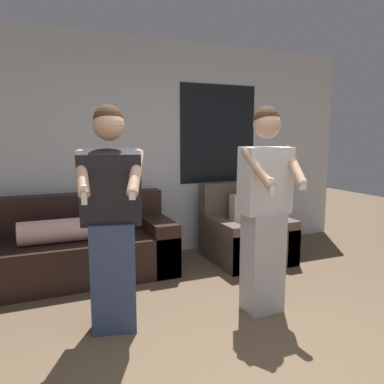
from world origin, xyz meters
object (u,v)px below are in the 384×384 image
object	(u,v)px
armchair	(245,234)
person_right	(265,209)
couch	(75,249)
person_left	(112,220)

from	to	relation	value
armchair	person_right	distance (m)	1.55
couch	person_right	size ratio (longest dim) A/B	1.19
person_left	person_right	xyz separation A→B (m)	(1.26, -0.17, 0.02)
armchair	person_left	distance (m)	2.25
couch	armchair	xyz separation A→B (m)	(2.02, -0.18, -0.01)
couch	person_right	xyz separation A→B (m)	(1.42, -1.47, 0.59)
couch	person_left	size ratio (longest dim) A/B	1.20
armchair	person_left	world-z (taller)	person_left
couch	armchair	bearing A→B (deg)	-5.06
couch	person_left	distance (m)	1.43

